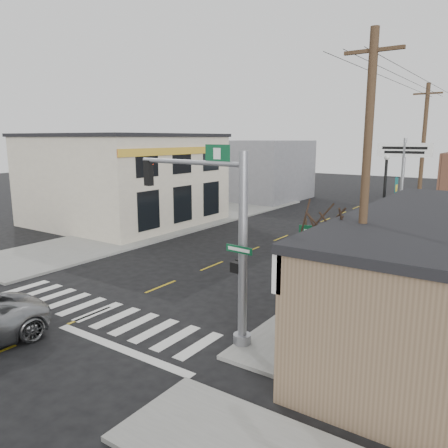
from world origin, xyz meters
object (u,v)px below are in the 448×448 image
Objects in this scene: traffic_signal_pole at (223,227)px; bare_tree at (325,214)px; guide_sign at (320,246)px; lamp_post at (385,200)px; dance_center_sign at (403,165)px; utility_pole_near at (364,196)px; fire_hydrant at (322,309)px; utility_pole_far at (422,161)px.

traffic_signal_pole reaches higher than bare_tree.
guide_sign is 0.55× the size of lamp_post.
dance_center_sign is 0.69× the size of utility_pole_near.
fire_hydrant is 0.14× the size of bare_tree.
utility_pole_far reaches higher than guide_sign.
dance_center_sign is (0.91, 10.29, 2.96)m from guide_sign.
lamp_post is 10.90m from bare_tree.
guide_sign is 0.32× the size of utility_pole_far.
lamp_post is 0.60× the size of utility_pole_near.
guide_sign is 4.32× the size of fire_hydrant.
dance_center_sign reaches higher than guide_sign.
utility_pole_near reaches higher than traffic_signal_pole.
bare_tree reaches higher than guide_sign.
utility_pole_far is (0.10, 15.87, 4.70)m from fire_hydrant.
guide_sign is 10.75m from dance_center_sign.
fire_hydrant is 0.13× the size of lamp_post.
lamp_post is at bearing 87.38° from traffic_signal_pole.
traffic_signal_pole is 1.20× the size of bare_tree.
fire_hydrant is at bearing 108.74° from bare_tree.
fire_hydrant is (1.29, -2.75, -1.61)m from guide_sign.
traffic_signal_pole is 1.12× the size of lamp_post.
fire_hydrant is 0.07× the size of utility_pole_far.
guide_sign is at bearing 126.35° from utility_pole_near.
utility_pole_near is (2.22, -11.24, 1.59)m from lamp_post.
traffic_signal_pole is 12.95m from lamp_post.
utility_pole_near is at bearing -43.96° from fire_hydrant.
lamp_post is at bearing -91.38° from utility_pole_far.
lamp_post is 1.08× the size of bare_tree.
guide_sign is at bearing -92.85° from utility_pole_far.
bare_tree is 0.55× the size of utility_pole_near.
guide_sign is 6.93m from lamp_post.
utility_pole_far is (-1.71, 17.62, 0.19)m from utility_pole_near.
utility_pole_far reaches higher than lamp_post.
fire_hydrant is 16.55m from utility_pole_far.
dance_center_sign is (0.03, 3.55, 1.66)m from lamp_post.
guide_sign is 4.94m from bare_tree.
dance_center_sign reaches higher than bare_tree.
dance_center_sign is at bearing 100.18° from utility_pole_near.
lamp_post is 0.87× the size of dance_center_sign.
dance_center_sign is (-0.39, 13.04, 4.58)m from fire_hydrant.
lamp_post is (-0.41, 9.49, 2.92)m from fire_hydrant.
utility_pole_far is at bearing 88.42° from traffic_signal_pole.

